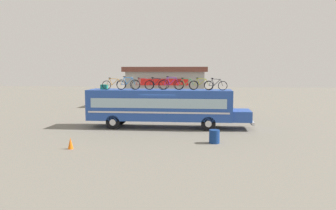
{
  "coord_description": "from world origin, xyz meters",
  "views": [
    {
      "loc": [
        3.07,
        -24.33,
        4.17
      ],
      "look_at": [
        0.61,
        0.0,
        1.65
      ],
      "focal_mm": 36.35,
      "sensor_mm": 36.0,
      "label": 1
    }
  ],
  "objects": [
    {
      "name": "ground_plane",
      "position": [
        0.0,
        0.0,
        0.0
      ],
      "size": [
        120.0,
        120.0,
        0.0
      ],
      "primitive_type": "plane",
      "color": "slate"
    },
    {
      "name": "bus",
      "position": [
        0.23,
        -0.0,
        1.62
      ],
      "size": [
        11.77,
        2.47,
        2.76
      ],
      "color": "#23479E",
      "rests_on": "ground"
    },
    {
      "name": "luggage_bag_1",
      "position": [
        -4.12,
        0.07,
        2.94
      ],
      "size": [
        0.49,
        0.4,
        0.35
      ],
      "primitive_type": "cube",
      "color": "#1E7F66",
      "rests_on": "bus"
    },
    {
      "name": "rooftop_bicycle_1",
      "position": [
        -3.3,
        -0.33,
        3.12
      ],
      "size": [
        1.72,
        0.44,
        0.87
      ],
      "color": "black",
      "rests_on": "bus"
    },
    {
      "name": "rooftop_bicycle_2",
      "position": [
        -2.27,
        -0.21,
        3.16
      ],
      "size": [
        1.73,
        0.44,
        0.96
      ],
      "color": "black",
      "rests_on": "bus"
    },
    {
      "name": "rooftop_bicycle_3",
      "position": [
        -1.26,
        -0.05,
        3.13
      ],
      "size": [
        1.64,
        0.44,
        0.88
      ],
      "color": "black",
      "rests_on": "bus"
    },
    {
      "name": "rooftop_bicycle_4",
      "position": [
        -0.24,
        -0.11,
        3.14
      ],
      "size": [
        1.64,
        0.44,
        0.9
      ],
      "color": "black",
      "rests_on": "bus"
    },
    {
      "name": "rooftop_bicycle_5",
      "position": [
        0.83,
        0.12,
        3.16
      ],
      "size": [
        1.77,
        0.44,
        0.97
      ],
      "color": "black",
      "rests_on": "bus"
    },
    {
      "name": "rooftop_bicycle_6",
      "position": [
        1.92,
        -0.11,
        3.12
      ],
      "size": [
        1.66,
        0.44,
        0.86
      ],
      "color": "black",
      "rests_on": "bus"
    },
    {
      "name": "rooftop_bicycle_7",
      "position": [
        2.98,
        0.3,
        3.12
      ],
      "size": [
        1.71,
        0.44,
        0.87
      ],
      "color": "black",
      "rests_on": "bus"
    },
    {
      "name": "rooftop_bicycle_8",
      "position": [
        4.0,
        -0.39,
        3.12
      ],
      "size": [
        1.6,
        0.44,
        0.86
      ],
      "color": "black",
      "rests_on": "bus"
    },
    {
      "name": "roadside_building",
      "position": [
        -1.08,
        17.17,
        2.3
      ],
      "size": [
        9.42,
        9.69,
        4.52
      ],
      "color": "#9E9E99",
      "rests_on": "ground"
    },
    {
      "name": "trash_bin",
      "position": [
        3.78,
        -5.03,
        0.39
      ],
      "size": [
        0.6,
        0.6,
        0.77
      ],
      "primitive_type": "cylinder",
      "color": "navy",
      "rests_on": "ground"
    },
    {
      "name": "traffic_cone",
      "position": [
        -3.86,
        -7.24,
        0.3
      ],
      "size": [
        0.29,
        0.29,
        0.61
      ],
      "primitive_type": "cone",
      "color": "orange",
      "rests_on": "ground"
    }
  ]
}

